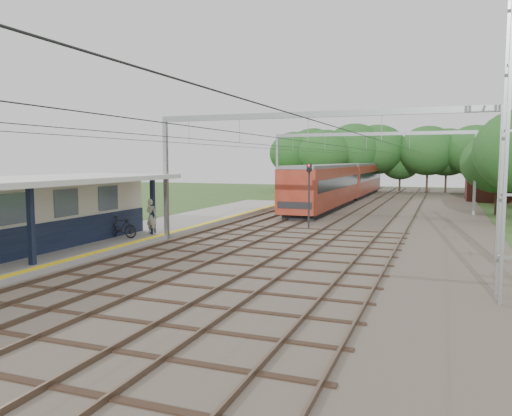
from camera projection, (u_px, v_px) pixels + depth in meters
The scene contains 12 objects.
ground at pixel (32, 342), 12.64m from camera, with size 160.00×160.00×0.00m, color #2D4C1E.
ballast_bed at pixel (366, 218), 39.17m from camera, with size 18.00×90.00×0.10m, color #473D33.
platform at pixel (119, 238), 28.30m from camera, with size 5.00×52.00×0.35m, color gray.
yellow_stripe at pixel (154, 237), 27.49m from camera, with size 0.45×52.00×0.01m, color yellow.
rail_tracks at pixel (334, 215), 40.04m from camera, with size 11.80×88.00×0.15m.
catenary_system at pixel (349, 147), 34.47m from camera, with size 17.22×88.00×7.00m.
tree_band at pixel (397, 157), 64.02m from camera, with size 31.72×30.88×8.82m.
house_far at pixel (506, 172), 55.13m from camera, with size 8.00×6.12×8.66m.
person at pixel (152, 216), 28.59m from camera, with size 0.74×0.49×2.04m, color beige.
bicycle at pixel (121, 227), 27.21m from camera, with size 0.55×1.94×1.17m, color black.
train at pixel (344, 181), 54.28m from camera, with size 3.10×38.64×4.06m.
signal_post at pixel (309, 188), 32.77m from camera, with size 0.33×0.29×4.36m.
Camera 1 is at (9.65, -9.46, 4.59)m, focal length 35.00 mm.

